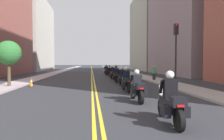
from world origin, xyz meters
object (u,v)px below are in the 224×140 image
object	(u,v)px
motorcycle_3	(122,78)
traffic_cone_0	(31,82)
motorcycle_5	(112,74)
motorcycle_4	(116,76)
pedestrian_0	(154,73)
street_tree_0	(9,53)
motorcycle_6	(109,72)
traffic_light_near	(176,44)
motorcycle_0	(171,103)
motorcycle_7	(106,71)
motorcycle_2	(126,81)
motorcycle_1	(137,89)

from	to	relation	value
motorcycle_3	traffic_cone_0	bearing A→B (deg)	178.87
motorcycle_5	motorcycle_4	bearing A→B (deg)	-93.35
pedestrian_0	street_tree_0	world-z (taller)	street_tree_0
motorcycle_3	motorcycle_6	size ratio (longest dim) A/B	1.08
traffic_light_near	pedestrian_0	xyz separation A→B (m)	(0.44, 6.56, -2.44)
street_tree_0	traffic_light_near	bearing A→B (deg)	-9.19
motorcycle_0	motorcycle_7	distance (m)	24.82
motorcycle_6	motorcycle_3	bearing A→B (deg)	-86.10
motorcycle_0	motorcycle_3	xyz separation A→B (m)	(0.11, 10.83, 0.00)
motorcycle_5	motorcycle_2	bearing A→B (deg)	-93.85
motorcycle_7	motorcycle_6	bearing A→B (deg)	-89.80
motorcycle_4	motorcycle_7	world-z (taller)	motorcycle_7
motorcycle_4	traffic_cone_0	distance (m)	7.77
traffic_cone_0	street_tree_0	bearing A→B (deg)	-167.20
traffic_light_near	street_tree_0	bearing A→B (deg)	170.81
motorcycle_4	traffic_light_near	xyz separation A→B (m)	(3.77, -5.28, 2.63)
motorcycle_3	traffic_light_near	xyz separation A→B (m)	(3.65, -2.37, 2.64)
motorcycle_7	street_tree_0	world-z (taller)	street_tree_0
motorcycle_6	traffic_light_near	size ratio (longest dim) A/B	0.44
motorcycle_0	motorcycle_4	bearing A→B (deg)	92.94
motorcycle_3	pedestrian_0	bearing A→B (deg)	44.68
motorcycle_1	motorcycle_6	xyz separation A→B (m)	(0.22, 17.73, -0.01)
motorcycle_6	street_tree_0	world-z (taller)	street_tree_0
traffic_light_near	pedestrian_0	bearing A→B (deg)	86.12
motorcycle_1	motorcycle_7	size ratio (longest dim) A/B	0.96
motorcycle_1	motorcycle_6	world-z (taller)	motorcycle_1
traffic_cone_0	motorcycle_6	bearing A→B (deg)	55.78
traffic_cone_0	street_tree_0	xyz separation A→B (m)	(-1.56, -0.35, 2.31)
motorcycle_0	motorcycle_7	bearing A→B (deg)	93.25
motorcycle_3	street_tree_0	size ratio (longest dim) A/B	0.62
motorcycle_6	traffic_cone_0	world-z (taller)	motorcycle_6
motorcycle_0	street_tree_0	xyz separation A→B (m)	(-8.78, 10.49, 2.00)
traffic_cone_0	pedestrian_0	size ratio (longest dim) A/B	0.42
motorcycle_1	motorcycle_4	size ratio (longest dim) A/B	1.01
motorcycle_2	motorcycle_6	world-z (taller)	motorcycle_2
motorcycle_2	motorcycle_5	world-z (taller)	motorcycle_2
traffic_cone_0	motorcycle_2	bearing A→B (deg)	-26.99
motorcycle_0	motorcycle_4	size ratio (longest dim) A/B	1.04
motorcycle_0	motorcycle_2	xyz separation A→B (m)	(-0.14, 7.24, 0.02)
motorcycle_2	motorcycle_4	size ratio (longest dim) A/B	0.98
motorcycle_1	motorcycle_4	distance (m)	10.01
pedestrian_0	motorcycle_1	bearing A→B (deg)	-111.39
pedestrian_0	street_tree_0	xyz separation A→B (m)	(-12.98, -4.54, 1.80)
motorcycle_4	motorcycle_3	bearing A→B (deg)	-86.29
motorcycle_7	street_tree_0	bearing A→B (deg)	-123.63
traffic_cone_0	motorcycle_7	bearing A→B (deg)	63.19
motorcycle_2	motorcycle_7	size ratio (longest dim) A/B	0.93
motorcycle_1	traffic_light_near	size ratio (longest dim) A/B	0.46
motorcycle_4	motorcycle_5	xyz separation A→B (m)	(0.02, 3.65, -0.00)
motorcycle_3	motorcycle_5	size ratio (longest dim) A/B	1.05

